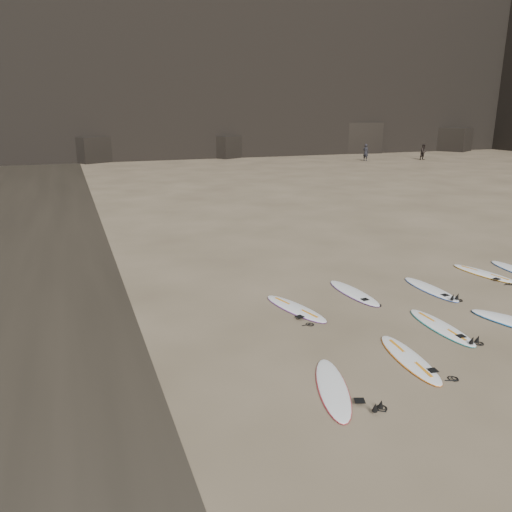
{
  "coord_description": "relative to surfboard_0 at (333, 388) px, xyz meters",
  "views": [
    {
      "loc": [
        -8.25,
        -8.26,
        4.98
      ],
      "look_at": [
        -4.05,
        2.88,
        1.5
      ],
      "focal_mm": 35.0,
      "sensor_mm": 36.0,
      "label": 1
    }
  ],
  "objects": [
    {
      "name": "surfboard_8",
      "position": [
        7.79,
        4.28,
        0.0
      ],
      "size": [
        0.95,
        2.31,
        0.08
      ],
      "primitive_type": "ellipsoid",
      "rotation": [
        0.0,
        0.0,
        0.19
      ],
      "color": "white",
      "rests_on": "ground"
    },
    {
      "name": "person_b",
      "position": [
        30.77,
        36.16,
        0.76
      ],
      "size": [
        0.84,
        0.68,
        1.61
      ],
      "primitive_type": "imported",
      "rotation": [
        0.0,
        0.0,
        0.1
      ],
      "color": "black",
      "rests_on": "ground"
    },
    {
      "name": "surfboard_2",
      "position": [
        3.75,
        1.5,
        0.0
      ],
      "size": [
        0.62,
        2.28,
        0.08
      ],
      "primitive_type": "ellipsoid",
      "rotation": [
        0.0,
        0.0,
        -0.03
      ],
      "color": "white",
      "rests_on": "ground"
    },
    {
      "name": "surfboard_6",
      "position": [
        3.02,
        4.23,
        0.0
      ],
      "size": [
        0.68,
        2.3,
        0.08
      ],
      "primitive_type": "ellipsoid",
      "rotation": [
        0.0,
        0.0,
        0.06
      ],
      "color": "white",
      "rests_on": "ground"
    },
    {
      "name": "surfboard_5",
      "position": [
        0.99,
        3.77,
        0.0
      ],
      "size": [
        1.14,
        2.34,
        0.08
      ],
      "primitive_type": "ellipsoid",
      "rotation": [
        0.0,
        0.0,
        0.27
      ],
      "color": "white",
      "rests_on": "ground"
    },
    {
      "name": "surfboard_1",
      "position": [
        2.05,
        0.45,
        0.0
      ],
      "size": [
        0.82,
        2.29,
        0.08
      ],
      "primitive_type": "ellipsoid",
      "rotation": [
        0.0,
        0.0,
        -0.13
      ],
      "color": "white",
      "rests_on": "ground"
    },
    {
      "name": "surfboard_7",
      "position": [
        5.26,
        3.72,
        -0.0
      ],
      "size": [
        0.56,
        2.21,
        0.08
      ],
      "primitive_type": "ellipsoid",
      "rotation": [
        0.0,
        0.0,
        0.02
      ],
      "color": "white",
      "rests_on": "ground"
    },
    {
      "name": "ground",
      "position": [
        4.03,
        1.11,
        -0.04
      ],
      "size": [
        240.0,
        240.0,
        0.0
      ],
      "primitive_type": "plane",
      "color": "#897559",
      "rests_on": "ground"
    },
    {
      "name": "surfboard_0",
      "position": [
        0.0,
        0.0,
        0.0
      ],
      "size": [
        1.25,
        2.27,
        0.08
      ],
      "primitive_type": "ellipsoid",
      "rotation": [
        0.0,
        0.0,
        -0.34
      ],
      "color": "white",
      "rests_on": "ground"
    },
    {
      "name": "person_a",
      "position": [
        24.51,
        37.34,
        0.81
      ],
      "size": [
        0.62,
        0.73,
        1.7
      ],
      "primitive_type": "imported",
      "rotation": [
        0.0,
        0.0,
        1.98
      ],
      "color": "black",
      "rests_on": "ground"
    }
  ]
}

